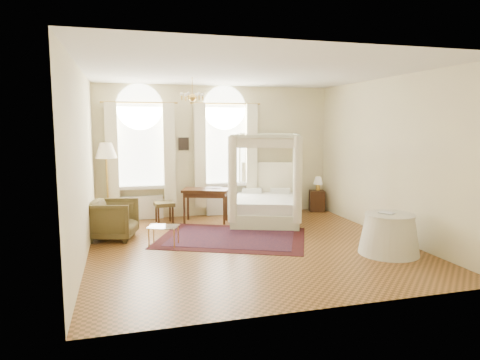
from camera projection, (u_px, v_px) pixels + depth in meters
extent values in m
plane|color=#92592A|center=(250.00, 245.00, 8.30)|extent=(6.00, 6.00, 0.00)
plane|color=beige|center=(217.00, 151.00, 10.95)|extent=(6.00, 0.00, 6.00)
plane|color=beige|center=(322.00, 181.00, 5.22)|extent=(6.00, 0.00, 6.00)
plane|color=beige|center=(82.00, 165.00, 7.29)|extent=(0.00, 6.00, 6.00)
plane|color=beige|center=(389.00, 158.00, 8.88)|extent=(0.00, 6.00, 6.00)
plane|color=white|center=(251.00, 72.00, 7.87)|extent=(6.00, 6.00, 0.00)
cube|color=white|center=(141.00, 146.00, 10.40)|extent=(1.10, 0.04, 1.90)
cylinder|color=white|center=(139.00, 107.00, 10.28)|extent=(1.10, 0.04, 1.10)
cube|color=white|center=(142.00, 187.00, 10.44)|extent=(1.32, 0.24, 0.08)
cube|color=beige|center=(112.00, 158.00, 10.09)|extent=(0.28, 0.14, 2.60)
cube|color=beige|center=(169.00, 157.00, 10.45)|extent=(0.28, 0.14, 2.60)
cube|color=white|center=(143.00, 207.00, 10.53)|extent=(1.00, 0.12, 0.58)
cube|color=white|center=(224.00, 145.00, 10.96)|extent=(1.10, 0.04, 1.90)
cylinder|color=white|center=(224.00, 108.00, 10.83)|extent=(1.10, 0.04, 1.10)
cube|color=white|center=(225.00, 184.00, 11.00)|extent=(1.32, 0.24, 0.08)
cube|color=beige|center=(200.00, 156.00, 10.65)|extent=(0.28, 0.14, 2.60)
cube|color=beige|center=(251.00, 155.00, 11.00)|extent=(0.28, 0.14, 2.60)
cube|color=white|center=(225.00, 203.00, 11.08)|extent=(1.00, 0.12, 0.58)
cylinder|color=gold|center=(192.00, 87.00, 8.81)|extent=(0.02, 0.02, 0.40)
sphere|color=gold|center=(192.00, 98.00, 8.83)|extent=(0.16, 0.16, 0.16)
sphere|color=beige|center=(203.00, 95.00, 8.88)|extent=(0.07, 0.07, 0.07)
sphere|color=beige|center=(196.00, 95.00, 9.04)|extent=(0.07, 0.07, 0.07)
sphere|color=beige|center=(186.00, 95.00, 8.98)|extent=(0.07, 0.07, 0.07)
sphere|color=beige|center=(182.00, 94.00, 8.77)|extent=(0.07, 0.07, 0.07)
sphere|color=beige|center=(188.00, 94.00, 8.61)|extent=(0.07, 0.07, 0.07)
sphere|color=beige|center=(199.00, 94.00, 8.67)|extent=(0.07, 0.07, 0.07)
cube|color=black|center=(184.00, 144.00, 10.67)|extent=(0.26, 0.03, 0.32)
cube|color=black|center=(271.00, 139.00, 11.27)|extent=(0.22, 0.03, 0.26)
cube|color=beige|center=(265.00, 215.00, 10.35)|extent=(2.09, 2.31, 0.33)
cube|color=white|center=(265.00, 203.00, 10.31)|extent=(1.98, 2.19, 0.25)
cube|color=beige|center=(266.00, 183.00, 11.17)|extent=(1.47, 0.59, 1.08)
cube|color=beige|center=(239.00, 174.00, 11.18)|extent=(0.10, 0.10, 2.08)
cube|color=beige|center=(294.00, 175.00, 11.07)|extent=(0.10, 0.10, 2.08)
cube|color=beige|center=(232.00, 184.00, 9.41)|extent=(0.10, 0.10, 2.08)
cube|color=beige|center=(298.00, 184.00, 9.30)|extent=(0.10, 0.10, 2.08)
cube|color=beige|center=(267.00, 134.00, 10.99)|extent=(1.47, 0.59, 0.07)
cube|color=beige|center=(265.00, 136.00, 9.22)|extent=(1.47, 0.59, 0.07)
cube|color=beige|center=(236.00, 135.00, 10.16)|extent=(0.72, 1.81, 0.07)
cube|color=beige|center=(296.00, 135.00, 10.05)|extent=(0.72, 1.81, 0.07)
cube|color=beige|center=(267.00, 139.00, 11.00)|extent=(1.51, 0.58, 0.25)
cube|color=beige|center=(265.00, 142.00, 9.24)|extent=(1.51, 0.58, 0.25)
cube|color=beige|center=(236.00, 141.00, 10.18)|extent=(0.70, 1.85, 0.25)
cube|color=beige|center=(296.00, 141.00, 10.06)|extent=(0.70, 1.85, 0.25)
cylinder|color=beige|center=(232.00, 180.00, 9.40)|extent=(0.20, 0.20, 1.90)
cylinder|color=beige|center=(298.00, 180.00, 9.29)|extent=(0.20, 0.20, 1.90)
cube|color=#331C0E|center=(317.00, 201.00, 11.55)|extent=(0.48, 0.45, 0.56)
cylinder|color=gold|center=(318.00, 187.00, 11.58)|extent=(0.11, 0.11, 0.18)
cone|color=beige|center=(318.00, 181.00, 11.55)|extent=(0.25, 0.25, 0.19)
cube|color=#331C0E|center=(205.00, 190.00, 10.18)|extent=(1.20, 0.90, 0.06)
cube|color=#331C0E|center=(205.00, 194.00, 10.20)|extent=(1.06, 0.76, 0.11)
cylinder|color=#331C0E|center=(188.00, 205.00, 10.49)|extent=(0.05, 0.05, 0.75)
cylinder|color=#331C0E|center=(226.00, 205.00, 10.41)|extent=(0.05, 0.05, 0.75)
cylinder|color=#331C0E|center=(184.00, 208.00, 10.06)|extent=(0.05, 0.05, 0.75)
cylinder|color=#331C0E|center=(224.00, 209.00, 9.98)|extent=(0.05, 0.05, 0.75)
imported|color=black|center=(215.00, 187.00, 10.34)|extent=(0.43, 0.36, 0.03)
cube|color=#44391D|center=(164.00, 204.00, 10.08)|extent=(0.48, 0.48, 0.09)
cylinder|color=#331C0E|center=(159.00, 217.00, 9.90)|extent=(0.04, 0.04, 0.42)
cylinder|color=#331C0E|center=(173.00, 216.00, 10.02)|extent=(0.04, 0.04, 0.42)
cylinder|color=#331C0E|center=(156.00, 214.00, 10.21)|extent=(0.04, 0.04, 0.42)
cylinder|color=#331C0E|center=(170.00, 213.00, 10.33)|extent=(0.04, 0.04, 0.42)
imported|color=#4A3F20|center=(113.00, 220.00, 8.72)|extent=(1.09, 1.07, 0.81)
cube|color=white|center=(164.00, 227.00, 8.24)|extent=(0.67, 0.57, 0.02)
cylinder|color=gold|center=(149.00, 238.00, 8.13)|extent=(0.02, 0.02, 0.38)
cylinder|color=gold|center=(174.00, 239.00, 8.08)|extent=(0.02, 0.02, 0.38)
cylinder|color=gold|center=(154.00, 234.00, 8.44)|extent=(0.02, 0.02, 0.38)
cylinder|color=gold|center=(178.00, 234.00, 8.40)|extent=(0.02, 0.02, 0.38)
cylinder|color=gold|center=(109.00, 222.00, 10.16)|extent=(0.34, 0.34, 0.03)
cylinder|color=gold|center=(108.00, 188.00, 10.06)|extent=(0.04, 0.04, 1.68)
cone|color=beige|center=(106.00, 150.00, 9.94)|extent=(0.49, 0.49, 0.36)
cube|color=#3D0E10|center=(232.00, 238.00, 8.84)|extent=(3.57, 3.16, 0.01)
cube|color=black|center=(232.00, 237.00, 8.84)|extent=(2.96, 2.54, 0.01)
cone|color=silver|center=(389.00, 235.00, 7.73)|extent=(1.08, 1.08, 0.69)
cylinder|color=silver|center=(390.00, 215.00, 7.69)|extent=(0.88, 0.88, 0.04)
imported|color=black|center=(384.00, 214.00, 7.64)|extent=(0.30, 0.32, 0.02)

